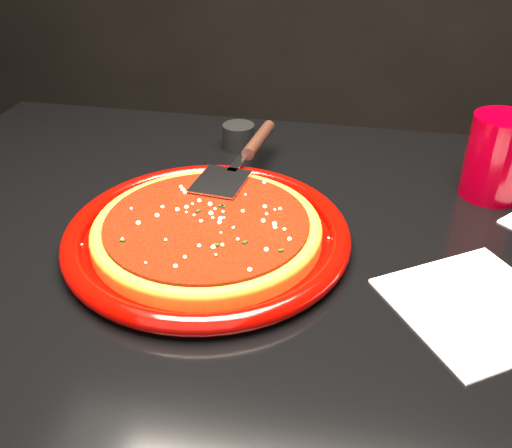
# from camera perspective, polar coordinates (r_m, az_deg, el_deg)

# --- Properties ---
(table) EXTENTS (1.20, 0.80, 0.75)m
(table) POSITION_cam_1_polar(r_m,az_deg,el_deg) (1.05, 0.26, -18.08)
(table) COLOR black
(table) RESTS_ON floor
(plate) EXTENTS (0.48, 0.48, 0.03)m
(plate) POSITION_cam_1_polar(r_m,az_deg,el_deg) (0.76, -4.88, -1.08)
(plate) COLOR #740301
(plate) RESTS_ON table
(pizza_crust) EXTENTS (0.38, 0.38, 0.02)m
(pizza_crust) POSITION_cam_1_polar(r_m,az_deg,el_deg) (0.76, -4.89, -0.81)
(pizza_crust) COLOR #8A5A16
(pizza_crust) RESTS_ON plate
(pizza_crust_rim) EXTENTS (0.38, 0.38, 0.02)m
(pizza_crust_rim) POSITION_cam_1_polar(r_m,az_deg,el_deg) (0.75, -4.92, -0.33)
(pizza_crust_rim) COLOR #8A5A16
(pizza_crust_rim) RESTS_ON plate
(pizza_sauce) EXTENTS (0.34, 0.34, 0.01)m
(pizza_sauce) POSITION_cam_1_polar(r_m,az_deg,el_deg) (0.75, -4.94, 0.02)
(pizza_sauce) COLOR #6C1406
(pizza_sauce) RESTS_ON plate
(parmesan_dusting) EXTENTS (0.26, 0.26, 0.01)m
(parmesan_dusting) POSITION_cam_1_polar(r_m,az_deg,el_deg) (0.75, -4.97, 0.51)
(parmesan_dusting) COLOR #FAF0C3
(parmesan_dusting) RESTS_ON plate
(basil_flecks) EXTENTS (0.24, 0.24, 0.00)m
(basil_flecks) POSITION_cam_1_polar(r_m,az_deg,el_deg) (0.75, -4.96, 0.44)
(basil_flecks) COLOR black
(basil_flecks) RESTS_ON plate
(pizza_server) EXTENTS (0.12, 0.30, 0.02)m
(pizza_server) POSITION_cam_1_polar(r_m,az_deg,el_deg) (0.89, -1.33, 6.73)
(pizza_server) COLOR #B6B8BD
(pizza_server) RESTS_ON plate
(cup) EXTENTS (0.10, 0.10, 0.13)m
(cup) POSITION_cam_1_polar(r_m,az_deg,el_deg) (0.92, 22.99, 6.18)
(cup) COLOR maroon
(cup) RESTS_ON table
(napkin_a) EXTENTS (0.25, 0.25, 0.00)m
(napkin_a) POSITION_cam_1_polar(r_m,az_deg,el_deg) (0.71, 21.22, -7.71)
(napkin_a) COLOR white
(napkin_a) RESTS_ON table
(ramekin) EXTENTS (0.06, 0.06, 0.04)m
(ramekin) POSITION_cam_1_polar(r_m,az_deg,el_deg) (1.03, -1.74, 8.75)
(ramekin) COLOR black
(ramekin) RESTS_ON table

